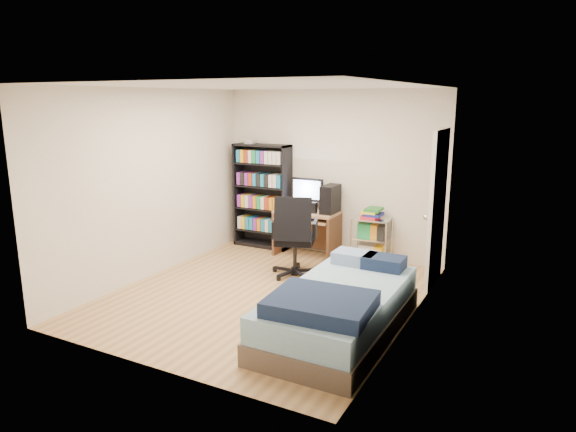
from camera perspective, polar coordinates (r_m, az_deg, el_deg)
The scene contains 7 objects.
room at distance 6.06m, azimuth -2.51°, elevation 2.34°, with size 3.58×4.08×2.58m.
media_shelf at distance 8.25m, azimuth -2.89°, elevation 2.37°, with size 0.94×0.31×1.73m.
computer_desk at distance 7.77m, azimuth 2.90°, elevation 0.09°, with size 0.94×0.55×1.19m.
office_chair at distance 6.93m, azimuth 0.72°, elevation -3.88°, with size 0.85×0.85×1.13m.
wire_cart at distance 7.49m, azimuth 9.30°, elevation -1.25°, with size 0.54×0.40×0.84m.
bed at distance 5.33m, azimuth 5.71°, elevation -10.22°, with size 1.08×2.16×0.62m.
door at distance 6.76m, azimuth 16.23°, elevation 0.77°, with size 0.12×0.80×2.00m.
Camera 1 is at (3.00, -5.15, 2.36)m, focal length 32.00 mm.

